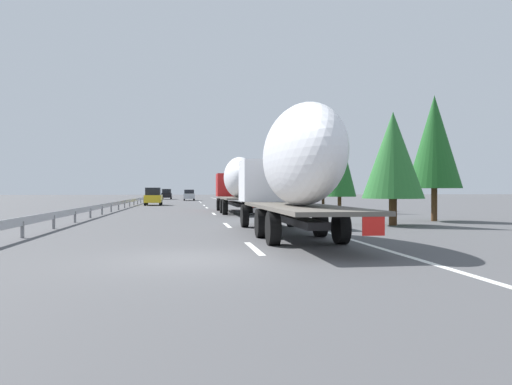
% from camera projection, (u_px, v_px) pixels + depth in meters
% --- Properties ---
extents(ground_plane, '(260.00, 260.00, 0.00)m').
position_uv_depth(ground_plane, '(188.00, 206.00, 51.39)').
color(ground_plane, '#4C4C4F').
extents(lane_stripe_0, '(3.20, 0.20, 0.01)m').
position_uv_depth(lane_stripe_0, '(254.00, 248.00, 14.05)').
color(lane_stripe_0, white).
rests_on(lane_stripe_0, ground_plane).
extents(lane_stripe_1, '(3.20, 0.20, 0.01)m').
position_uv_depth(lane_stripe_1, '(227.00, 225.00, 23.27)').
color(lane_stripe_1, white).
rests_on(lane_stripe_1, ground_plane).
extents(lane_stripe_2, '(3.20, 0.20, 0.01)m').
position_uv_depth(lane_stripe_2, '(214.00, 214.00, 34.52)').
color(lane_stripe_2, white).
rests_on(lane_stripe_2, ground_plane).
extents(lane_stripe_3, '(3.20, 0.20, 0.01)m').
position_uv_depth(lane_stripe_3, '(207.00, 208.00, 46.42)').
color(lane_stripe_3, white).
rests_on(lane_stripe_3, ground_plane).
extents(lane_stripe_4, '(3.20, 0.20, 0.01)m').
position_uv_depth(lane_stripe_4, '(204.00, 205.00, 53.66)').
color(lane_stripe_4, white).
rests_on(lane_stripe_4, ground_plane).
extents(lane_stripe_5, '(3.20, 0.20, 0.01)m').
position_uv_depth(lane_stripe_5, '(201.00, 203.00, 65.34)').
color(lane_stripe_5, white).
rests_on(lane_stripe_5, ground_plane).
extents(lane_stripe_6, '(3.20, 0.20, 0.01)m').
position_uv_depth(lane_stripe_6, '(200.00, 201.00, 72.06)').
color(lane_stripe_6, white).
rests_on(lane_stripe_6, ground_plane).
extents(edge_line_right, '(110.00, 0.20, 0.01)m').
position_uv_depth(edge_line_right, '(234.00, 204.00, 57.14)').
color(edge_line_right, white).
rests_on(edge_line_right, ground_plane).
extents(truck_lead, '(12.24, 2.55, 4.09)m').
position_uv_depth(truck_lead, '(237.00, 182.00, 35.74)').
color(truck_lead, '#B21919').
rests_on(truck_lead, ground_plane).
extents(truck_trailing, '(13.56, 2.55, 4.55)m').
position_uv_depth(truck_trailing, '(292.00, 166.00, 17.11)').
color(truck_trailing, silver).
rests_on(truck_trailing, ground_plane).
extents(car_yellow_coupe, '(4.16, 1.86, 2.00)m').
position_uv_depth(car_yellow_coupe, '(153.00, 197.00, 53.98)').
color(car_yellow_coupe, gold).
rests_on(car_yellow_coupe, ground_plane).
extents(car_black_suv, '(4.36, 1.83, 1.92)m').
position_uv_depth(car_black_suv, '(167.00, 194.00, 89.07)').
color(car_black_suv, black).
rests_on(car_black_suv, ground_plane).
extents(car_silver_hatch, '(4.44, 1.81, 1.79)m').
position_uv_depth(car_silver_hatch, '(189.00, 195.00, 78.71)').
color(car_silver_hatch, '#ADB2B7').
rests_on(car_silver_hatch, ground_plane).
extents(road_sign, '(0.10, 0.90, 3.34)m').
position_uv_depth(road_sign, '(244.00, 185.00, 57.80)').
color(road_sign, gray).
rests_on(road_sign, ground_plane).
extents(tree_0, '(2.72, 2.72, 7.21)m').
position_uv_depth(tree_0, '(245.00, 176.00, 91.92)').
color(tree_0, '#472D19').
rests_on(tree_0, ground_plane).
extents(tree_1, '(2.55, 2.55, 6.36)m').
position_uv_depth(tree_1, '(340.00, 163.00, 36.59)').
color(tree_1, '#472D19').
rests_on(tree_1, ground_plane).
extents(tree_2, '(3.38, 3.38, 6.32)m').
position_uv_depth(tree_2, '(236.00, 180.00, 100.68)').
color(tree_2, '#472D19').
rests_on(tree_2, ground_plane).
extents(tree_3, '(3.57, 3.57, 7.31)m').
position_uv_depth(tree_3, '(323.00, 160.00, 41.55)').
color(tree_3, '#472D19').
rests_on(tree_3, ground_plane).
extents(tree_4, '(2.98, 2.98, 5.54)m').
position_uv_depth(tree_4, '(393.00, 155.00, 23.17)').
color(tree_4, '#472D19').
rests_on(tree_4, ground_plane).
extents(tree_5, '(2.95, 2.95, 6.98)m').
position_uv_depth(tree_5, '(434.00, 142.00, 26.40)').
color(tree_5, '#472D19').
rests_on(tree_5, ground_plane).
extents(guardrail_median, '(94.00, 0.10, 0.76)m').
position_uv_depth(guardrail_median, '(134.00, 200.00, 53.49)').
color(guardrail_median, '#9EA0A5').
rests_on(guardrail_median, ground_plane).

